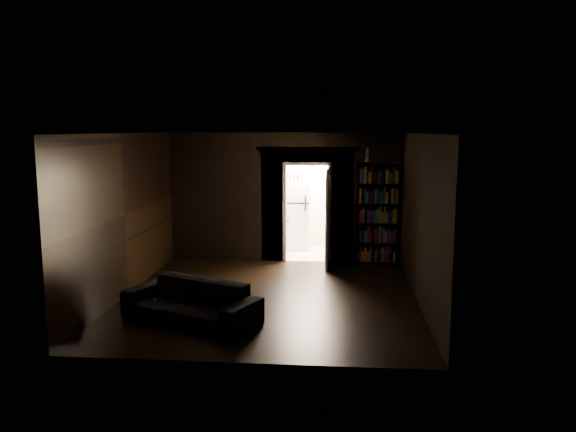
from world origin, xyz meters
name	(u,v)px	position (x,y,z in m)	size (l,w,h in m)	color
ground	(269,297)	(0.00, 0.00, 0.00)	(5.50, 5.50, 0.00)	black
room_walls	(275,193)	(-0.01, 1.07, 1.68)	(5.02, 5.61, 2.84)	black
kitchen_alcove	(309,200)	(0.50, 3.87, 1.21)	(2.20, 1.80, 2.60)	beige
sofa	(191,296)	(-1.02, -1.31, 0.40)	(2.10, 0.91, 0.81)	black
bookshelf	(377,214)	(2.00, 2.59, 1.10)	(0.90, 0.32, 2.20)	black
refrigerator	(295,215)	(0.13, 4.11, 0.82)	(0.74, 0.68, 1.65)	white
door	(328,219)	(0.96, 2.31, 1.02)	(0.85, 0.05, 2.05)	silver
figurine	(367,155)	(1.76, 2.57, 2.34)	(0.09, 0.09, 0.28)	silver
bottles	(291,176)	(0.04, 4.03, 1.77)	(0.60, 0.08, 0.24)	black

